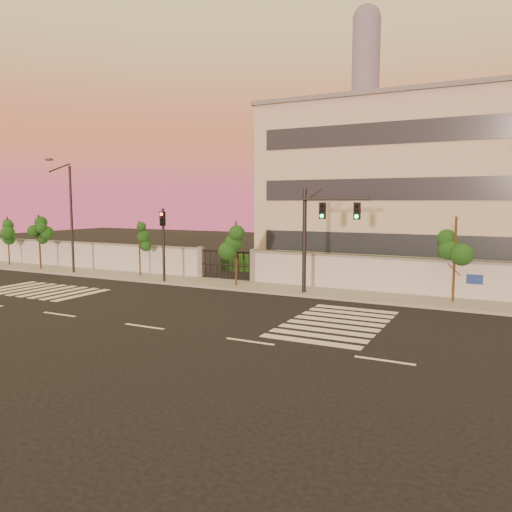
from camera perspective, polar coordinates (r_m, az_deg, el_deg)
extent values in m
plane|color=black|center=(21.63, -12.63, -7.88)|extent=(120.00, 120.00, 0.00)
cube|color=gray|center=(30.27, 0.11, -3.55)|extent=(60.00, 3.00, 0.15)
cube|color=#B1B4B8|center=(42.02, -20.73, 0.07)|extent=(25.00, 0.30, 2.00)
cube|color=slate|center=(41.93, -20.79, 1.51)|extent=(25.00, 0.36, 0.12)
cube|color=slate|center=(33.89, -6.31, -0.79)|extent=(0.35, 0.35, 2.20)
cube|color=slate|center=(31.89, -0.28, -1.19)|extent=(0.35, 0.35, 2.20)
cube|color=#173810|center=(31.26, 18.47, -2.03)|extent=(20.00, 2.00, 1.80)
cube|color=#173810|center=(42.72, -16.88, -0.11)|extent=(12.00, 1.80, 1.40)
cube|color=#173810|center=(37.27, 0.49, -0.89)|extent=(6.00, 1.50, 1.20)
cube|color=beige|center=(38.40, 20.40, 7.01)|extent=(24.00, 12.00, 12.00)
cube|color=#262D38|center=(32.54, 18.95, 1.10)|extent=(22.00, 0.08, 1.40)
cube|color=#262D38|center=(32.43, 19.17, 7.27)|extent=(22.00, 0.08, 1.40)
cube|color=#262D38|center=(32.71, 19.39, 13.41)|extent=(22.00, 0.08, 1.40)
cube|color=slate|center=(39.01, 20.75, 16.00)|extent=(24.40, 12.40, 0.30)
cylinder|color=slate|center=(310.37, 12.31, 15.32)|extent=(16.00, 16.00, 110.00)
sphere|color=slate|center=(323.77, 12.56, 24.97)|extent=(16.00, 16.00, 16.00)
cube|color=silver|center=(34.42, -26.56, -3.13)|extent=(0.50, 4.00, 0.02)
cube|color=silver|center=(33.71, -25.64, -3.27)|extent=(0.50, 4.00, 0.02)
cube|color=silver|center=(33.00, -24.69, -3.42)|extent=(0.50, 4.00, 0.02)
cube|color=silver|center=(32.31, -23.69, -3.57)|extent=(0.50, 4.00, 0.02)
cube|color=silver|center=(31.63, -22.65, -3.73)|extent=(0.50, 4.00, 0.02)
cube|color=silver|center=(30.95, -21.57, -3.89)|extent=(0.50, 4.00, 0.02)
cube|color=silver|center=(30.29, -20.43, -4.06)|extent=(0.50, 4.00, 0.02)
cube|color=silver|center=(29.65, -19.25, -4.24)|extent=(0.50, 4.00, 0.02)
cube|color=silver|center=(19.03, 6.16, -9.68)|extent=(4.00, 0.50, 0.02)
cube|color=silver|center=(19.84, 7.09, -9.03)|extent=(4.00, 0.50, 0.02)
cube|color=silver|center=(20.67, 7.95, -8.42)|extent=(4.00, 0.50, 0.02)
cube|color=silver|center=(21.49, 8.73, -7.86)|extent=(4.00, 0.50, 0.02)
cube|color=silver|center=(22.33, 9.46, -7.34)|extent=(4.00, 0.50, 0.02)
cube|color=silver|center=(23.17, 10.13, -6.86)|extent=(4.00, 0.50, 0.02)
cube|color=silver|center=(24.01, 10.76, -6.41)|extent=(4.00, 0.50, 0.02)
cube|color=silver|center=(24.86, 11.34, -5.98)|extent=(4.00, 0.50, 0.02)
cube|color=silver|center=(25.04, -21.55, -6.22)|extent=(2.00, 0.15, 0.01)
cube|color=silver|center=(21.63, -12.63, -7.86)|extent=(2.00, 0.15, 0.01)
cube|color=silver|center=(18.94, -0.68, -9.73)|extent=(2.00, 0.15, 0.01)
cube|color=silver|center=(17.30, 14.47, -11.49)|extent=(2.00, 0.15, 0.01)
cylinder|color=#382314|center=(44.89, -26.45, 1.48)|extent=(0.11, 0.11, 4.02)
sphere|color=#164112|center=(44.82, -26.53, 3.02)|extent=(1.03, 1.03, 1.03)
sphere|color=#164112|center=(44.71, -26.05, 2.26)|extent=(0.78, 0.78, 0.78)
sphere|color=#164112|center=(44.99, -26.86, 2.50)|extent=(0.75, 0.75, 0.75)
cylinder|color=#382314|center=(41.17, -23.50, 1.39)|extent=(0.13, 0.13, 4.23)
sphere|color=#164112|center=(41.09, -23.57, 3.16)|extent=(1.21, 1.21, 1.21)
sphere|color=#164112|center=(40.97, -22.95, 2.29)|extent=(0.93, 0.93, 0.93)
sphere|color=#164112|center=(41.26, -24.02, 2.56)|extent=(0.88, 0.88, 0.88)
cylinder|color=#382314|center=(35.10, -13.17, 0.72)|extent=(0.11, 0.11, 3.89)
sphere|color=#164112|center=(35.01, -13.21, 2.62)|extent=(0.99, 0.99, 0.99)
sphere|color=#164112|center=(34.99, -12.60, 1.68)|extent=(0.76, 0.76, 0.76)
sphere|color=#164112|center=(35.11, -13.68, 1.98)|extent=(0.72, 0.72, 0.72)
cylinder|color=#382314|center=(30.18, -2.30, 0.16)|extent=(0.11, 0.11, 4.05)
sphere|color=#164112|center=(30.08, -2.31, 2.46)|extent=(1.04, 1.04, 1.04)
sphere|color=#164112|center=(30.13, -1.58, 1.31)|extent=(0.80, 0.80, 0.80)
sphere|color=#164112|center=(30.13, -2.91, 1.69)|extent=(0.76, 0.76, 0.76)
cylinder|color=#382314|center=(27.07, 21.74, -0.52)|extent=(0.12, 0.12, 4.48)
sphere|color=#164112|center=(26.95, 21.86, 2.32)|extent=(1.09, 1.09, 1.09)
sphere|color=#164112|center=(27.17, 22.57, 0.89)|extent=(0.83, 0.83, 0.83)
sphere|color=#164112|center=(26.86, 21.16, 1.37)|extent=(0.79, 0.79, 0.79)
cylinder|color=black|center=(27.88, 5.55, 1.56)|extent=(0.23, 0.23, 5.92)
cylinder|color=black|center=(27.18, 9.19, 6.43)|extent=(3.59, 0.87, 0.15)
cube|color=black|center=(27.38, 7.61, 5.15)|extent=(0.33, 0.17, 0.86)
sphere|color=#0CF259|center=(27.28, 7.52, 4.59)|extent=(0.19, 0.19, 0.19)
cube|color=black|center=(26.81, 11.48, 5.06)|extent=(0.33, 0.17, 0.86)
sphere|color=#0CF259|center=(26.71, 11.40, 4.48)|extent=(0.19, 0.19, 0.19)
cylinder|color=black|center=(32.16, -10.52, 1.09)|extent=(0.17, 0.17, 4.79)
cube|color=black|center=(32.01, -10.63, 4.21)|extent=(0.37, 0.19, 0.96)
sphere|color=red|center=(31.91, -10.77, 4.74)|extent=(0.21, 0.21, 0.21)
cylinder|color=black|center=(37.97, -20.32, 3.81)|extent=(0.17, 0.17, 7.74)
cylinder|color=black|center=(37.43, -21.52, 9.37)|extent=(0.10, 1.85, 0.75)
cube|color=#3F3F44|center=(36.89, -22.58, 10.14)|extent=(0.48, 0.24, 0.15)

